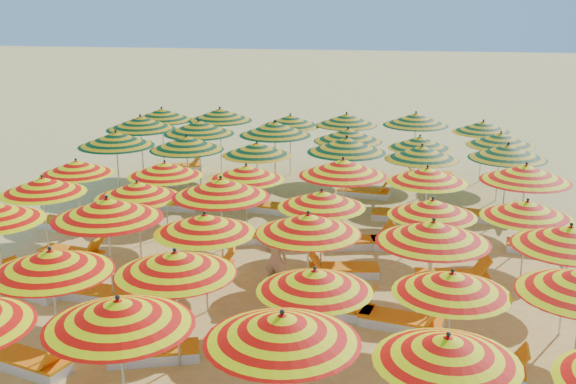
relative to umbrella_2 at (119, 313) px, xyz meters
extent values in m
plane|color=#F1CE6B|center=(1.35, 8.05, -2.13)|extent=(120.00, 120.00, 0.00)
cylinder|color=silver|center=(0.00, 0.00, -0.99)|extent=(0.04, 0.04, 2.28)
cone|color=orange|center=(0.00, 0.00, 0.00)|extent=(2.53, 2.53, 0.43)
sphere|color=black|center=(0.00, 0.00, 0.25)|extent=(0.08, 0.08, 0.08)
cone|color=orange|center=(2.49, -0.15, 0.00)|extent=(2.84, 2.84, 0.44)
sphere|color=black|center=(2.49, -0.15, 0.25)|extent=(0.08, 0.08, 0.08)
cone|color=orange|center=(4.82, -0.11, -0.18)|extent=(2.11, 2.11, 0.40)
sphere|color=black|center=(4.82, -0.11, 0.05)|extent=(0.07, 0.07, 0.07)
cylinder|color=silver|center=(-1.99, 1.92, -1.01)|extent=(0.04, 0.04, 2.23)
cone|color=orange|center=(-1.99, 1.92, -0.05)|extent=(2.77, 2.77, 0.43)
sphere|color=black|center=(-1.99, 1.92, 0.20)|extent=(0.07, 0.07, 0.07)
cylinder|color=silver|center=(0.21, 2.22, -1.02)|extent=(0.04, 0.04, 2.21)
cone|color=orange|center=(0.21, 2.22, -0.06)|extent=(2.69, 2.69, 0.42)
sphere|color=black|center=(0.21, 2.22, 0.18)|extent=(0.07, 0.07, 0.07)
cylinder|color=silver|center=(2.72, 2.14, -1.11)|extent=(0.04, 0.04, 2.04)
cone|color=orange|center=(2.72, 2.14, -0.22)|extent=(2.30, 2.30, 0.39)
sphere|color=black|center=(2.72, 2.14, 0.00)|extent=(0.07, 0.07, 0.07)
cylinder|color=silver|center=(5.06, 2.35, -1.10)|extent=(0.04, 0.04, 2.05)
cone|color=orange|center=(5.06, 2.35, -0.22)|extent=(2.65, 2.65, 0.39)
sphere|color=black|center=(5.06, 2.35, 0.01)|extent=(0.07, 0.07, 0.07)
cylinder|color=silver|center=(-4.63, 4.70, -1.06)|extent=(0.04, 0.04, 2.15)
cylinder|color=silver|center=(-2.00, 4.62, -0.94)|extent=(0.05, 0.05, 2.39)
cone|color=orange|center=(-2.00, 4.62, 0.10)|extent=(2.80, 2.80, 0.45)
sphere|color=black|center=(-2.00, 4.62, 0.36)|extent=(0.08, 0.08, 0.08)
cylinder|color=silver|center=(0.14, 4.57, -1.05)|extent=(0.04, 0.04, 2.15)
cone|color=orange|center=(0.14, 4.57, -0.12)|extent=(2.56, 2.56, 0.41)
sphere|color=black|center=(0.14, 4.57, 0.12)|extent=(0.07, 0.07, 0.07)
cylinder|color=silver|center=(2.32, 4.67, -1.02)|extent=(0.04, 0.04, 2.22)
cone|color=orange|center=(2.32, 4.67, -0.05)|extent=(2.63, 2.63, 0.42)
sphere|color=black|center=(2.32, 4.67, 0.19)|extent=(0.07, 0.07, 0.07)
cylinder|color=silver|center=(4.84, 4.36, -0.99)|extent=(0.04, 0.04, 2.29)
cone|color=orange|center=(4.84, 4.36, 0.00)|extent=(2.49, 2.49, 0.44)
sphere|color=black|center=(4.84, 4.36, 0.25)|extent=(0.08, 0.08, 0.08)
cylinder|color=silver|center=(7.47, 4.50, -1.00)|extent=(0.04, 0.04, 2.26)
cone|color=orange|center=(7.47, 4.50, -0.02)|extent=(2.32, 2.32, 0.43)
sphere|color=black|center=(7.47, 4.50, 0.23)|extent=(0.08, 0.08, 0.08)
cylinder|color=silver|center=(-4.62, 6.93, -1.06)|extent=(0.04, 0.04, 2.14)
cone|color=orange|center=(-4.62, 6.93, -0.13)|extent=(2.50, 2.50, 0.41)
sphere|color=black|center=(-4.62, 6.93, 0.10)|extent=(0.07, 0.07, 0.07)
cylinder|color=silver|center=(-2.18, 6.99, -1.08)|extent=(0.04, 0.04, 2.10)
cone|color=orange|center=(-2.18, 6.99, -0.17)|extent=(2.21, 2.21, 0.40)
sphere|color=black|center=(-2.18, 6.99, 0.06)|extent=(0.07, 0.07, 0.07)
cylinder|color=silver|center=(0.00, 6.70, -0.96)|extent=(0.04, 0.04, 2.34)
cone|color=orange|center=(0.00, 6.70, 0.06)|extent=(3.10, 3.10, 0.45)
sphere|color=black|center=(0.00, 6.70, 0.32)|extent=(0.08, 0.08, 0.08)
cylinder|color=silver|center=(2.39, 6.88, -1.08)|extent=(0.04, 0.04, 2.09)
cone|color=orange|center=(2.39, 6.88, -0.18)|extent=(2.18, 2.18, 0.40)
sphere|color=black|center=(2.39, 6.88, 0.05)|extent=(0.07, 0.07, 0.07)
cylinder|color=silver|center=(4.95, 6.69, -1.10)|extent=(0.04, 0.04, 2.05)
cone|color=orange|center=(4.95, 6.69, -0.22)|extent=(2.68, 2.68, 0.39)
sphere|color=black|center=(4.95, 6.69, 0.01)|extent=(0.07, 0.07, 0.07)
cylinder|color=silver|center=(7.06, 6.77, -1.09)|extent=(0.04, 0.04, 2.08)
cone|color=orange|center=(7.06, 6.77, -0.19)|extent=(2.40, 2.40, 0.40)
sphere|color=black|center=(7.06, 6.77, 0.04)|extent=(0.07, 0.07, 0.07)
cylinder|color=silver|center=(-4.70, 9.13, -1.11)|extent=(0.04, 0.04, 2.05)
cone|color=orange|center=(-4.70, 9.13, -0.22)|extent=(2.12, 2.12, 0.39)
sphere|color=black|center=(-4.70, 9.13, 0.01)|extent=(0.07, 0.07, 0.07)
cylinder|color=silver|center=(-2.16, 9.17, -1.09)|extent=(0.04, 0.04, 2.07)
cone|color=orange|center=(-2.16, 9.17, -0.19)|extent=(2.16, 2.16, 0.39)
sphere|color=black|center=(-2.16, 9.17, 0.03)|extent=(0.07, 0.07, 0.07)
cylinder|color=silver|center=(0.12, 9.17, -1.10)|extent=(0.04, 0.04, 2.06)
cone|color=orange|center=(0.12, 9.17, -0.20)|extent=(2.31, 2.31, 0.39)
sphere|color=black|center=(0.12, 9.17, 0.02)|extent=(0.07, 0.07, 0.07)
cylinder|color=silver|center=(2.74, 9.08, -0.96)|extent=(0.04, 0.04, 2.33)
cone|color=orange|center=(2.74, 9.08, 0.05)|extent=(2.44, 2.44, 0.44)
sphere|color=black|center=(2.74, 9.08, 0.31)|extent=(0.08, 0.08, 0.08)
cylinder|color=silver|center=(4.95, 9.32, -1.06)|extent=(0.04, 0.04, 2.14)
cone|color=orange|center=(4.95, 9.32, -0.13)|extent=(2.76, 2.76, 0.41)
sphere|color=black|center=(4.95, 9.32, 0.10)|extent=(0.07, 0.07, 0.07)
cylinder|color=silver|center=(7.42, 9.21, -0.97)|extent=(0.04, 0.04, 2.32)
cone|color=orange|center=(7.42, 9.21, 0.04)|extent=(2.75, 2.75, 0.44)
sphere|color=black|center=(7.42, 9.21, 0.29)|extent=(0.08, 0.08, 0.08)
cylinder|color=silver|center=(-4.47, 11.58, -0.95)|extent=(0.05, 0.05, 2.37)
cone|color=#635708|center=(-4.47, 11.58, 0.08)|extent=(2.77, 2.77, 0.45)
sphere|color=black|center=(-4.47, 11.58, 0.34)|extent=(0.08, 0.08, 0.08)
cylinder|color=silver|center=(-2.23, 11.63, -0.98)|extent=(0.04, 0.04, 2.29)
cone|color=#635708|center=(-2.23, 11.63, 0.01)|extent=(2.99, 2.99, 0.44)
sphere|color=black|center=(-2.23, 11.63, 0.26)|extent=(0.08, 0.08, 0.08)
cylinder|color=silver|center=(-0.06, 11.74, -1.06)|extent=(0.04, 0.04, 2.14)
cone|color=#635708|center=(-0.06, 11.74, -0.14)|extent=(2.73, 2.73, 0.41)
sphere|color=black|center=(-0.06, 11.74, 0.10)|extent=(0.07, 0.07, 0.07)
cylinder|color=silver|center=(2.67, 11.69, -0.94)|extent=(0.05, 0.05, 2.37)
cone|color=#635708|center=(2.67, 11.69, 0.08)|extent=(2.84, 2.84, 0.45)
sphere|color=black|center=(2.67, 11.69, 0.34)|extent=(0.08, 0.08, 0.08)
cylinder|color=silver|center=(4.89, 11.71, -1.03)|extent=(0.04, 0.04, 2.20)
cone|color=#635708|center=(4.89, 11.71, -0.08)|extent=(2.24, 2.24, 0.42)
sphere|color=black|center=(4.89, 11.71, 0.16)|extent=(0.07, 0.07, 0.07)
cylinder|color=silver|center=(7.36, 11.83, -0.99)|extent=(0.04, 0.04, 2.28)
cone|color=#635708|center=(7.36, 11.83, 0.00)|extent=(2.69, 2.69, 0.43)
sphere|color=black|center=(7.36, 11.83, 0.25)|extent=(0.08, 0.08, 0.08)
cylinder|color=silver|center=(-4.57, 14.16, -0.94)|extent=(0.05, 0.05, 2.39)
cone|color=#635708|center=(-4.57, 14.16, 0.10)|extent=(2.85, 2.85, 0.45)
sphere|color=black|center=(-4.57, 14.16, 0.36)|extent=(0.08, 0.08, 0.08)
cylinder|color=silver|center=(-2.39, 13.73, -0.94)|extent=(0.05, 0.05, 2.37)
cone|color=#635708|center=(-2.39, 13.73, 0.09)|extent=(2.84, 2.84, 0.45)
sphere|color=black|center=(-2.39, 13.73, 0.35)|extent=(0.08, 0.08, 0.08)
cylinder|color=silver|center=(0.17, 13.81, -0.94)|extent=(0.05, 0.05, 2.39)
cone|color=#635708|center=(0.17, 13.81, 0.10)|extent=(2.45, 2.45, 0.45)
sphere|color=black|center=(0.17, 13.81, 0.36)|extent=(0.08, 0.08, 0.08)
cylinder|color=silver|center=(2.59, 13.73, -1.00)|extent=(0.04, 0.04, 2.25)
cone|color=#635708|center=(2.59, 13.73, -0.03)|extent=(2.93, 2.93, 0.43)
sphere|color=black|center=(2.59, 13.73, 0.22)|extent=(0.08, 0.08, 0.08)
cylinder|color=silver|center=(4.91, 13.77, -1.11)|extent=(0.04, 0.04, 2.05)
cone|color=#635708|center=(4.91, 13.77, -0.22)|extent=(2.52, 2.52, 0.39)
sphere|color=black|center=(4.91, 13.77, 0.01)|extent=(0.07, 0.07, 0.07)
cylinder|color=silver|center=(7.46, 13.98, -1.03)|extent=(0.04, 0.04, 2.19)
cone|color=#635708|center=(7.46, 13.98, -0.08)|extent=(2.79, 2.79, 0.42)
sphere|color=black|center=(7.46, 13.98, 0.16)|extent=(0.07, 0.07, 0.07)
cylinder|color=silver|center=(-4.46, 16.19, -0.97)|extent=(0.04, 0.04, 2.32)
cone|color=#635708|center=(-4.46, 16.19, 0.03)|extent=(2.98, 2.98, 0.44)
sphere|color=black|center=(-4.46, 16.19, 0.29)|extent=(0.08, 0.08, 0.08)
cylinder|color=silver|center=(-2.26, 16.22, -0.94)|extent=(0.05, 0.05, 2.37)
cone|color=#635708|center=(-2.26, 16.22, 0.08)|extent=(2.96, 2.96, 0.45)
sphere|color=black|center=(-2.26, 16.22, 0.34)|extent=(0.08, 0.08, 0.08)
cylinder|color=silver|center=(0.34, 16.33, -1.04)|extent=(0.04, 0.04, 2.18)
cone|color=#635708|center=(0.34, 16.33, -0.10)|extent=(2.89, 2.89, 0.41)
sphere|color=black|center=(0.34, 16.33, 0.14)|extent=(0.07, 0.07, 0.07)
cylinder|color=silver|center=(2.37, 16.51, -1.01)|extent=(0.04, 0.04, 2.24)
cone|color=#635708|center=(2.37, 16.51, -0.03)|extent=(2.36, 2.36, 0.43)
sphere|color=black|center=(2.37, 16.51, 0.21)|extent=(0.07, 0.07, 0.07)
cylinder|color=silver|center=(4.84, 16.42, -0.96)|extent=(0.04, 0.04, 2.34)
cone|color=#635708|center=(4.84, 16.42, 0.05)|extent=(2.86, 2.86, 0.45)
sphere|color=black|center=(4.84, 16.42, 0.31)|extent=(0.08, 0.08, 0.08)
cylinder|color=silver|center=(7.18, 16.28, -1.06)|extent=(0.04, 0.04, 2.14)
cone|color=#635708|center=(7.18, 16.28, -0.13)|extent=(2.59, 2.59, 0.41)
sphere|color=black|center=(7.18, 16.28, 0.10)|extent=(0.07, 0.07, 0.07)
cube|color=white|center=(-2.54, 1.73, -2.03)|extent=(1.80, 1.10, 0.20)
cube|color=orange|center=(-2.54, 1.73, -1.90)|extent=(1.80, 1.10, 0.06)
cube|color=orange|center=(-1.88, 1.50, -1.68)|extent=(0.53, 0.67, 0.48)
cube|color=white|center=(-0.34, 2.38, -2.03)|extent=(1.80, 1.05, 0.20)
cube|color=orange|center=(-0.34, 2.38, -1.90)|extent=(1.80, 1.05, 0.06)
cube|color=orange|center=(-1.01, 2.18, -1.68)|extent=(0.52, 0.66, 0.48)
cube|color=white|center=(5.61, 2.56, -2.03)|extent=(1.74, 0.73, 0.20)
cube|color=orange|center=(5.61, 2.56, -1.90)|extent=(1.74, 0.73, 0.06)
cube|color=orange|center=(6.31, 2.50, -1.68)|extent=(0.41, 0.61, 0.48)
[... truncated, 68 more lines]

